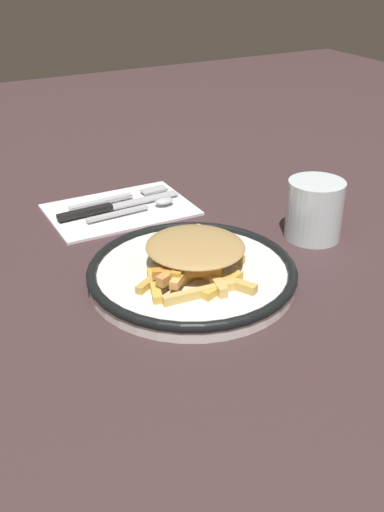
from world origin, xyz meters
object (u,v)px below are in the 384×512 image
Objects in this scene: fries_heap at (194,256)px; fork at (120,197)px; plate at (192,273)px; spoon at (146,206)px; water_glass at (314,210)px; knife at (109,207)px; napkin at (120,209)px.

fries_heap is 1.06× the size of fork.
spoon is at bearing 170.12° from plate.
fries_heap is 0.22m from water_glass.
plate is 3.08× the size of water_glass.
fork is 0.84× the size of knife.
fork is at bearing 133.76° from knife.
plate is 1.44× the size of fries_heap.
napkin is 0.31m from water_glass.
fork is 0.04m from knife.
knife reaches higher than fork.
fries_heap reaches higher than napkin.
knife is 2.40× the size of water_glass.
fork is 2.02× the size of water_glass.
spoon is at bearing 22.44° from fork.
spoon is at bearing 170.64° from fries_heap.
water_glass is at bearing 46.57° from knife.
spoon is (0.05, 0.02, 0.00)m from fork.
napkin is (-0.26, 0.00, -0.04)m from fries_heap.
fork is (-0.03, 0.01, 0.01)m from napkin.
plate is at bearing -3.47° from fork.
plate is 0.23m from spoon.
plate is 1.19× the size of napkin.
fries_heap is at bearing 42.23° from plate.
fork is (-0.29, 0.02, -0.03)m from fries_heap.
spoon is (-0.23, 0.04, -0.03)m from fries_heap.
knife is at bearing -87.03° from napkin.
napkin is at bearing 92.97° from knife.
spoon is at bearing -137.45° from water_glass.
plate is 1.77× the size of spoon.
fork is at bearing -141.07° from water_glass.
knife is (-0.25, -0.01, -0.00)m from plate.
napkin is 1.29× the size of fork.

